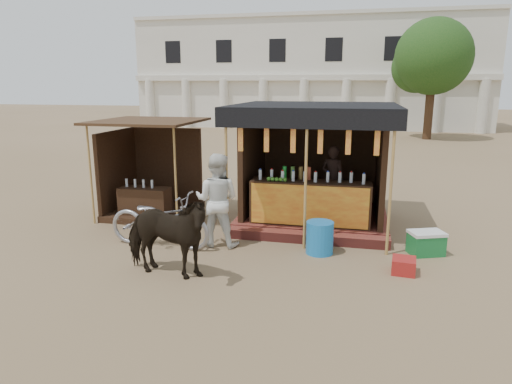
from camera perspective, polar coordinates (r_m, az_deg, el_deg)
name	(u,v)px	position (r m, az deg, el deg)	size (l,w,h in m)	color
ground	(236,274)	(8.05, -2.53, -10.23)	(120.00, 120.00, 0.00)	#846B4C
main_stall	(315,181)	(10.74, 7.38, 1.43)	(3.60, 3.61, 2.78)	maroon
secondary_stall	(147,181)	(11.79, -13.41, 1.37)	(2.40, 2.40, 2.38)	#332012
cow	(165,236)	(7.85, -11.28, -5.44)	(0.78, 1.71, 1.45)	black
motorbike	(159,220)	(9.36, -11.99, -3.42)	(0.75, 2.15, 1.13)	#96969E
bystander	(217,200)	(9.19, -4.90, -1.01)	(0.92, 0.72, 1.89)	white
blue_barrel	(320,238)	(8.97, 7.97, -5.67)	(0.53, 0.53, 0.63)	#1973BF
red_crate	(404,266)	(8.45, 17.97, -8.75)	(0.39, 0.42, 0.27)	maroon
cooler	(426,243)	(9.44, 20.49, -5.97)	(0.75, 0.64, 0.46)	#197134
background_building	(310,75)	(37.28, 6.74, 14.37)	(26.00, 7.45, 8.18)	silver
tree	(429,60)	(29.55, 20.87, 15.20)	(4.50, 4.40, 7.00)	#382314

